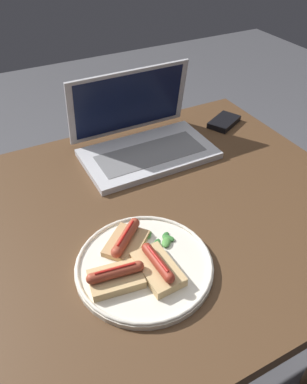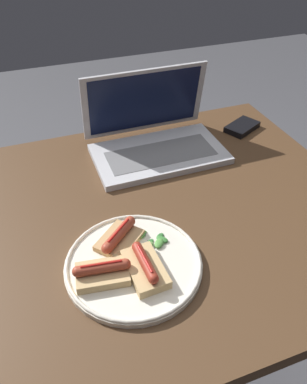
# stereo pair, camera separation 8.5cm
# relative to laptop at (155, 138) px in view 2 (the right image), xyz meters

# --- Properties ---
(ground_plane) EXTENTS (6.00, 6.00, 0.00)m
(ground_plane) POSITION_rel_laptop_xyz_m (-0.13, -0.24, -0.76)
(ground_plane) COLOR #4C4C51
(desk) EXTENTS (1.11, 0.83, 0.72)m
(desk) POSITION_rel_laptop_xyz_m (-0.13, -0.24, -0.13)
(desk) COLOR #4C331E
(desk) RESTS_ON ground_plane
(laptop) EXTENTS (0.37, 0.25, 0.22)m
(laptop) POSITION_rel_laptop_xyz_m (0.00, 0.00, 0.00)
(laptop) COLOR #B7B7BC
(laptop) RESTS_ON desk
(plate) EXTENTS (0.28, 0.28, 0.02)m
(plate) POSITION_rel_laptop_xyz_m (-0.19, -0.39, -0.03)
(plate) COLOR silver
(plate) RESTS_ON desk
(sausage_toast_left) EXTENTS (0.07, 0.12, 0.04)m
(sausage_toast_left) POSITION_rel_laptop_xyz_m (-0.18, -0.42, -0.01)
(sausage_toast_left) COLOR tan
(sausage_toast_left) RESTS_ON plate
(sausage_toast_middle) EXTENTS (0.12, 0.12, 0.04)m
(sausage_toast_middle) POSITION_rel_laptop_xyz_m (-0.20, -0.33, -0.01)
(sausage_toast_middle) COLOR tan
(sausage_toast_middle) RESTS_ON plate
(sausage_toast_right) EXTENTS (0.11, 0.08, 0.04)m
(sausage_toast_right) POSITION_rel_laptop_xyz_m (-0.26, -0.41, -0.01)
(sausage_toast_right) COLOR tan
(sausage_toast_right) RESTS_ON plate
(salad_pile) EXTENTS (0.06, 0.07, 0.01)m
(salad_pile) POSITION_rel_laptop_xyz_m (-0.13, -0.35, -0.02)
(salad_pile) COLOR #387A33
(salad_pile) RESTS_ON plate
(external_drive) EXTENTS (0.13, 0.11, 0.02)m
(external_drive) POSITION_rel_laptop_xyz_m (0.30, 0.02, -0.03)
(external_drive) COLOR black
(external_drive) RESTS_ON desk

